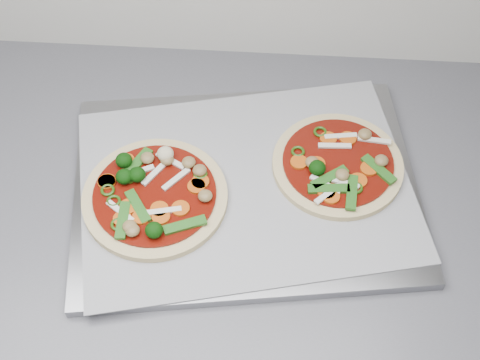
{
  "coord_description": "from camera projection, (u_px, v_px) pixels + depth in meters",
  "views": [
    {
      "loc": [
        0.36,
        0.76,
        1.68
      ],
      "look_at": [
        0.33,
        1.31,
        0.93
      ],
      "focal_mm": 50.0,
      "sensor_mm": 36.0,
      "label": 1
    }
  ],
  "objects": [
    {
      "name": "parchment",
      "position": [
        246.0,
        184.0,
        0.95
      ],
      "size": [
        0.53,
        0.43,
        0.0
      ],
      "primitive_type": "cube",
      "rotation": [
        0.0,
        0.0,
        0.23
      ],
      "color": "#A3A3A9",
      "rests_on": "baking_tray"
    },
    {
      "name": "countertop",
      "position": [
        19.0,
        193.0,
        0.98
      ],
      "size": [
        3.6,
        0.6,
        0.04
      ],
      "primitive_type": "cube",
      "color": "#5D5D64",
      "rests_on": "base_cabinet"
    },
    {
      "name": "pizza_left",
      "position": [
        154.0,
        194.0,
        0.92
      ],
      "size": [
        0.22,
        0.22,
        0.03
      ],
      "rotation": [
        0.0,
        0.0,
        0.08
      ],
      "color": "#CFB67E",
      "rests_on": "parchment"
    },
    {
      "name": "base_cabinet",
      "position": [
        78.0,
        321.0,
        1.35
      ],
      "size": [
        3.6,
        0.6,
        0.86
      ],
      "primitive_type": "cube",
      "color": "silver",
      "rests_on": "ground"
    },
    {
      "name": "pizza_right",
      "position": [
        338.0,
        165.0,
        0.96
      ],
      "size": [
        0.2,
        0.2,
        0.03
      ],
      "rotation": [
        0.0,
        0.0,
        -0.07
      ],
      "color": "#CFB67E",
      "rests_on": "parchment"
    },
    {
      "name": "baking_tray",
      "position": [
        245.0,
        187.0,
        0.95
      ],
      "size": [
        0.53,
        0.43,
        0.02
      ],
      "primitive_type": "cube",
      "rotation": [
        0.0,
        0.0,
        0.15
      ],
      "color": "gray",
      "rests_on": "countertop"
    }
  ]
}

